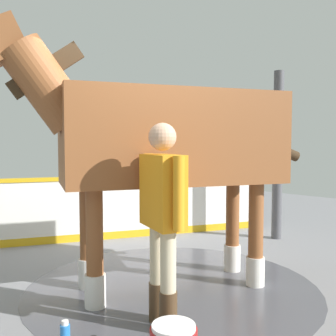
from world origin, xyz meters
The scene contains 7 objects.
ground_plane centered at (0.00, 0.00, -0.01)m, with size 16.00×16.00×0.02m, color gray.
wet_patch centered at (0.32, 0.05, 0.00)m, with size 3.13×3.13×0.00m, color #4C4C54.
barrier_wall centered at (-1.75, 1.07, 0.47)m, with size 2.23×4.46×1.02m.
roof_post_far centered at (0.02, 2.78, 1.34)m, with size 0.16×0.16×2.69m, color #4C4C51.
horse centered at (0.27, -0.05, 1.58)m, with size 1.95×3.36×2.72m.
handler centered at (0.91, -0.66, 1.00)m, with size 0.65×0.38×1.72m.
bottle_spray centered at (0.59, -1.40, 0.09)m, with size 0.08×0.08×0.19m.
Camera 1 is at (3.22, -2.91, 1.56)m, focal length 41.87 mm.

